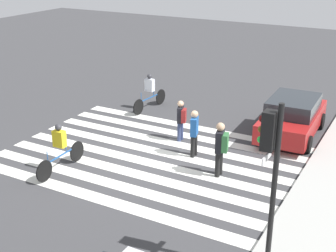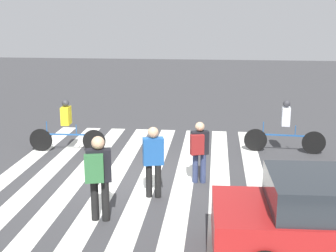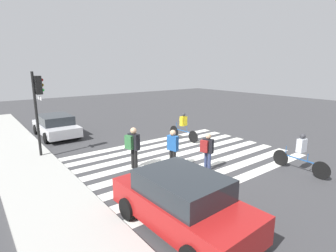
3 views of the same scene
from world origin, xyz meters
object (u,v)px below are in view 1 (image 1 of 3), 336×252
traffic_light (270,158)px  pedestrian_child_with_backpack (221,145)px  pedestrian_adult_blue_shirt (181,118)px  cyclist_mid_street (150,91)px  car_parked_far_curb (292,117)px  cyclist_far_lane (60,147)px  pedestrian_adult_tall_backpack (194,131)px

traffic_light → pedestrian_child_with_backpack: traffic_light is taller
traffic_light → pedestrian_adult_blue_shirt: bearing=-139.1°
cyclist_mid_street → car_parked_far_curb: bearing=94.0°
traffic_light → cyclist_far_lane: traffic_light is taller
pedestrian_adult_tall_backpack → cyclist_mid_street: pedestrian_adult_tall_backpack is taller
pedestrian_child_with_backpack → pedestrian_adult_blue_shirt: size_ratio=1.15×
cyclist_mid_street → cyclist_far_lane: bearing=9.3°
pedestrian_adult_tall_backpack → cyclist_mid_street: size_ratio=0.69×
traffic_light → pedestrian_child_with_backpack: 5.07m
traffic_light → pedestrian_adult_blue_shirt: traffic_light is taller
pedestrian_adult_blue_shirt → cyclist_mid_street: (-2.52, -2.88, -0.06)m
pedestrian_adult_tall_backpack → cyclist_far_lane: 4.56m
traffic_light → pedestrian_adult_blue_shirt: (-5.88, -5.10, -1.93)m
pedestrian_adult_tall_backpack → pedestrian_child_with_backpack: bearing=40.2°
pedestrian_adult_blue_shirt → car_parked_far_curb: pedestrian_adult_blue_shirt is taller
cyclist_far_lane → cyclist_mid_street: bearing=-176.8°
traffic_light → pedestrian_child_with_backpack: (-3.92, -2.68, -1.79)m
pedestrian_child_with_backpack → cyclist_far_lane: size_ratio=0.76×
pedestrian_child_with_backpack → car_parked_far_curb: bearing=-27.9°
pedestrian_adult_tall_backpack → pedestrian_adult_blue_shirt: 1.45m
pedestrian_adult_tall_backpack → pedestrian_adult_blue_shirt: pedestrian_adult_tall_backpack is taller
pedestrian_adult_tall_backpack → car_parked_far_curb: bearing=129.2°
pedestrian_adult_tall_backpack → traffic_light: bearing=24.4°
pedestrian_adult_blue_shirt → car_parked_far_curb: size_ratio=0.37×
pedestrian_child_with_backpack → cyclist_mid_street: pedestrian_child_with_backpack is taller
pedestrian_child_with_backpack → cyclist_far_lane: 5.19m
traffic_light → pedestrian_adult_blue_shirt: 8.02m
traffic_light → cyclist_mid_street: (-8.40, -7.98, -1.99)m
pedestrian_adult_blue_shirt → cyclist_mid_street: size_ratio=0.65×
traffic_light → cyclist_far_lane: 7.84m
pedestrian_adult_blue_shirt → car_parked_far_curb: 4.33m
pedestrian_child_with_backpack → pedestrian_adult_blue_shirt: 3.12m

